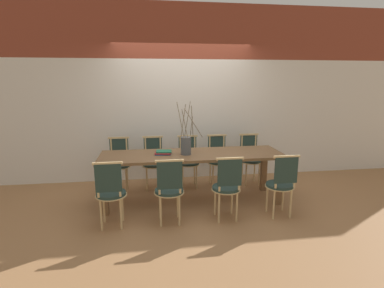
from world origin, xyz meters
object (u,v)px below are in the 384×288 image
(chair_far_center, at_px, (188,159))
(vase_centerpiece, at_px, (186,145))
(chair_near_center, at_px, (227,185))
(book_stack, at_px, (163,152))
(dining_table, at_px, (192,160))

(chair_far_center, height_order, vase_centerpiece, vase_centerpiece)
(chair_far_center, distance_m, vase_centerpiece, 0.85)
(chair_near_center, height_order, vase_centerpiece, vase_centerpiece)
(vase_centerpiece, xyz_separation_m, book_stack, (-0.34, 0.07, -0.12))
(chair_far_center, xyz_separation_m, book_stack, (-0.47, -0.66, 0.30))
(dining_table, height_order, chair_near_center, chair_near_center)
(dining_table, xyz_separation_m, chair_far_center, (0.03, 0.70, -0.17))
(dining_table, relative_size, chair_near_center, 3.06)
(dining_table, relative_size, book_stack, 10.44)
(dining_table, height_order, vase_centerpiece, vase_centerpiece)
(dining_table, xyz_separation_m, book_stack, (-0.43, 0.04, 0.12))
(vase_centerpiece, distance_m, book_stack, 0.36)
(chair_near_center, bearing_deg, chair_far_center, 103.60)
(dining_table, distance_m, book_stack, 0.45)
(dining_table, relative_size, chair_far_center, 3.06)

